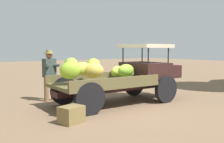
{
  "coord_description": "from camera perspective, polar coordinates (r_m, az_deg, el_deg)",
  "views": [
    {
      "loc": [
        -4.91,
        -6.35,
        1.72
      ],
      "look_at": [
        -0.33,
        0.18,
        1.02
      ],
      "focal_mm": 41.52,
      "sensor_mm": 36.0,
      "label": 1
    }
  ],
  "objects": [
    {
      "name": "farmer",
      "position": [
        8.77,
        -13.6,
        -0.14
      ],
      "size": [
        0.52,
        0.49,
        1.69
      ],
      "rotation": [
        0.0,
        0.0,
        -1.37
      ],
      "color": "olive",
      "rests_on": "ground"
    },
    {
      "name": "ground_plane",
      "position": [
        8.2,
        2.65,
        -7.11
      ],
      "size": [
        60.0,
        60.0,
        0.0
      ],
      "primitive_type": "plane",
      "color": "#7D6147"
    },
    {
      "name": "wooden_crate",
      "position": [
        6.15,
        -8.95,
        -9.36
      ],
      "size": [
        0.63,
        0.55,
        0.4
      ],
      "primitive_type": "cube",
      "rotation": [
        0.0,
        0.0,
        0.3
      ],
      "color": "olive",
      "rests_on": "ground"
    },
    {
      "name": "truck",
      "position": [
        8.31,
        2.87,
        -0.66
      ],
      "size": [
        4.51,
        1.77,
        1.87
      ],
      "rotation": [
        0.0,
        0.0,
        -0.01
      ],
      "color": "#321A19",
      "rests_on": "ground"
    }
  ]
}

